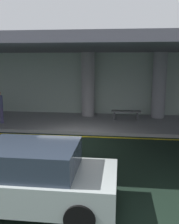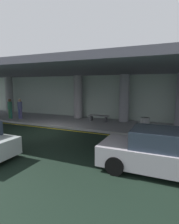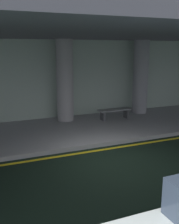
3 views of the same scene
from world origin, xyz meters
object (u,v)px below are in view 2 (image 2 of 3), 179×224
at_px(support_column_far_left, 9,95).
at_px(trash_bin_steel, 145,124).
at_px(support_column_left_mid, 78,97).
at_px(car_silver_no2, 161,152).
at_px(bench_metal, 99,117).
at_px(traveler_with_luggage, 10,107).
at_px(person_waiting_for_ride, 20,107).
at_px(support_column_center, 124,98).

relative_size(support_column_far_left, trash_bin_steel, 4.29).
bearing_deg(support_column_left_mid, car_silver_no2, -46.88).
height_order(support_column_left_mid, bench_metal, support_column_left_mid).
bearing_deg(trash_bin_steel, traveler_with_luggage, -179.39).
height_order(support_column_left_mid, car_silver_no2, support_column_left_mid).
distance_m(support_column_far_left, person_waiting_for_ride, 4.48).
bearing_deg(support_column_center, support_column_left_mid, 180.00).
bearing_deg(bench_metal, support_column_left_mid, 161.47).
bearing_deg(support_column_center, support_column_far_left, 180.00).
distance_m(car_silver_no2, person_waiting_for_ride, 12.57).
bearing_deg(support_column_center, bench_metal, -157.99).
distance_m(support_column_far_left, car_silver_no2, 16.97).
height_order(support_column_far_left, traveler_with_luggage, support_column_far_left).
distance_m(support_column_center, person_waiting_for_ride, 8.68).
xyz_separation_m(support_column_center, car_silver_no2, (3.12, -7.60, -1.26)).
bearing_deg(support_column_far_left, car_silver_no2, -26.70).
relative_size(support_column_left_mid, traveler_with_luggage, 2.17).
xyz_separation_m(car_silver_no2, bench_metal, (-4.93, 6.87, -0.21)).
distance_m(bench_metal, trash_bin_steel, 4.14).
bearing_deg(traveler_with_luggage, bench_metal, -148.62).
distance_m(support_column_far_left, support_column_center, 12.00).
distance_m(traveler_with_luggage, person_waiting_for_ride, 0.90).
bearing_deg(person_waiting_for_ride, traveler_with_luggage, -171.01).
bearing_deg(trash_bin_steel, person_waiting_for_ride, 179.25).
bearing_deg(trash_bin_steel, support_column_left_mid, 157.09).
height_order(support_column_far_left, support_column_left_mid, same).
xyz_separation_m(bench_metal, trash_bin_steel, (3.74, -1.77, 0.07)).
xyz_separation_m(support_column_left_mid, trash_bin_steel, (5.93, -2.51, -1.40)).
relative_size(bench_metal, trash_bin_steel, 1.88).
bearing_deg(support_column_left_mid, trash_bin_steel, -22.91).
bearing_deg(support_column_far_left, person_waiting_for_ride, -32.68).
height_order(support_column_left_mid, person_waiting_for_ride, support_column_left_mid).
xyz_separation_m(support_column_far_left, support_column_center, (12.00, 0.00, 0.00)).
distance_m(support_column_center, traveler_with_luggage, 9.58).
distance_m(support_column_left_mid, traveler_with_luggage, 5.86).
distance_m(car_silver_no2, trash_bin_steel, 5.24).
xyz_separation_m(support_column_left_mid, car_silver_no2, (7.12, -7.60, -1.26)).
xyz_separation_m(support_column_center, bench_metal, (-1.81, -0.73, -1.47)).
bearing_deg(support_column_left_mid, person_waiting_for_ride, -151.14).
height_order(traveler_with_luggage, person_waiting_for_ride, same).
bearing_deg(person_waiting_for_ride, car_silver_no2, -31.84).
height_order(support_column_center, bench_metal, support_column_center).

